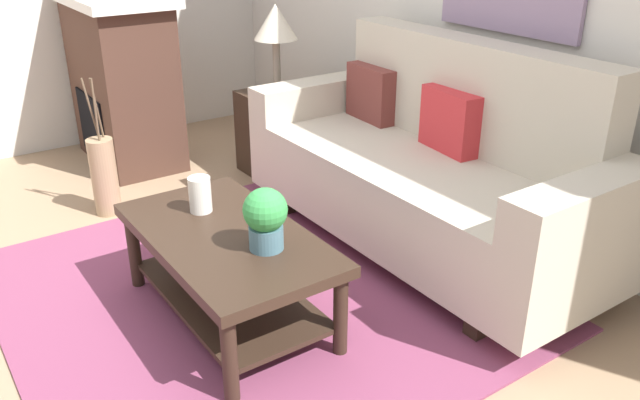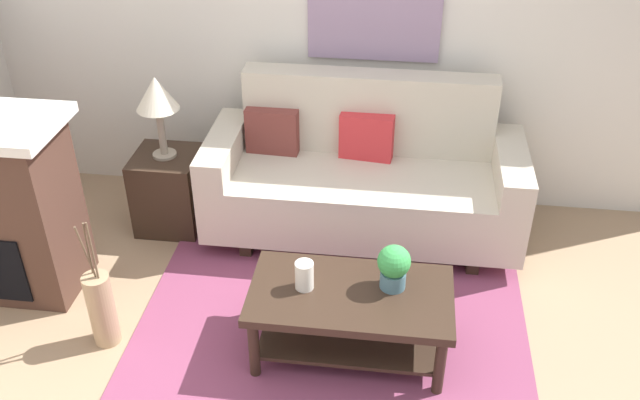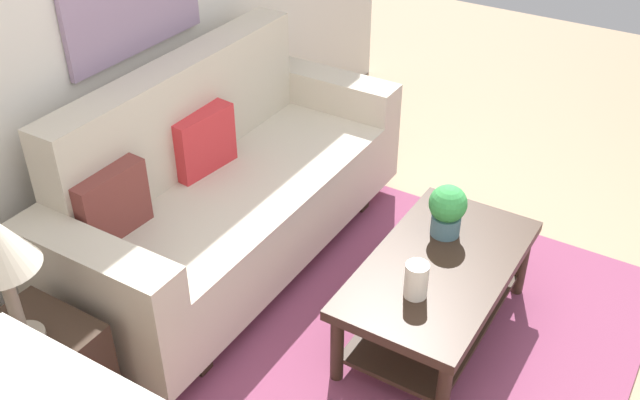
# 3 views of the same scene
# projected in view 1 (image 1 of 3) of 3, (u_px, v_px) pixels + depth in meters

# --- Properties ---
(ground_plane) EXTENTS (9.22, 9.22, 0.00)m
(ground_plane) POSITION_uv_depth(u_px,v_px,m) (157.00, 327.00, 2.87)
(ground_plane) COLOR #9E7F60
(area_rug) EXTENTS (2.28, 2.19, 0.01)m
(area_rug) POSITION_uv_depth(u_px,v_px,m) (255.00, 291.00, 3.12)
(area_rug) COLOR #843D5B
(area_rug) RESTS_ON ground_plane
(couch) EXTENTS (2.10, 0.84, 1.08)m
(couch) POSITION_uv_depth(u_px,v_px,m) (429.00, 171.00, 3.39)
(couch) COLOR beige
(couch) RESTS_ON ground_plane
(throw_pillow_maroon) EXTENTS (0.37, 0.14, 0.32)m
(throw_pillow_maroon) POSITION_uv_depth(u_px,v_px,m) (372.00, 93.00, 3.83)
(throw_pillow_maroon) COLOR brown
(throw_pillow_maroon) RESTS_ON couch
(throw_pillow_crimson) EXTENTS (0.37, 0.16, 0.32)m
(throw_pillow_crimson) POSITION_uv_depth(u_px,v_px,m) (450.00, 121.00, 3.35)
(throw_pillow_crimson) COLOR red
(throw_pillow_crimson) RESTS_ON couch
(coffee_table) EXTENTS (1.10, 0.60, 0.43)m
(coffee_table) POSITION_uv_depth(u_px,v_px,m) (227.00, 256.00, 2.80)
(coffee_table) COLOR #332319
(coffee_table) RESTS_ON ground_plane
(tabletop_vase) EXTENTS (0.10, 0.10, 0.16)m
(tabletop_vase) POSITION_uv_depth(u_px,v_px,m) (200.00, 195.00, 2.92)
(tabletop_vase) COLOR white
(tabletop_vase) RESTS_ON coffee_table
(potted_plant_tabletop) EXTENTS (0.18, 0.18, 0.26)m
(potted_plant_tabletop) POSITION_uv_depth(u_px,v_px,m) (265.00, 217.00, 2.57)
(potted_plant_tabletop) COLOR slate
(potted_plant_tabletop) RESTS_ON coffee_table
(side_table) EXTENTS (0.44, 0.44, 0.56)m
(side_table) POSITION_uv_depth(u_px,v_px,m) (279.00, 133.00, 4.41)
(side_table) COLOR #332319
(side_table) RESTS_ON ground_plane
(table_lamp) EXTENTS (0.28, 0.28, 0.57)m
(table_lamp) POSITION_uv_depth(u_px,v_px,m) (276.00, 26.00, 4.11)
(table_lamp) COLOR gray
(table_lamp) RESTS_ON side_table
(fireplace) EXTENTS (1.02, 0.58, 1.16)m
(fireplace) POSITION_uv_depth(u_px,v_px,m) (123.00, 80.00, 4.49)
(fireplace) COLOR #472D23
(fireplace) RESTS_ON ground_plane
(floor_vase) EXTENTS (0.15, 0.15, 0.47)m
(floor_vase) POSITION_uv_depth(u_px,v_px,m) (104.00, 177.00, 3.83)
(floor_vase) COLOR tan
(floor_vase) RESTS_ON ground_plane
(floor_vase_branch_a) EXTENTS (0.02, 0.02, 0.36)m
(floor_vase_branch_a) POSITION_uv_depth(u_px,v_px,m) (95.00, 110.00, 3.64)
(floor_vase_branch_a) COLOR brown
(floor_vase_branch_a) RESTS_ON floor_vase
(floor_vase_branch_b) EXTENTS (0.04, 0.05, 0.36)m
(floor_vase_branch_b) POSITION_uv_depth(u_px,v_px,m) (97.00, 108.00, 3.67)
(floor_vase_branch_b) COLOR brown
(floor_vase_branch_b) RESTS_ON floor_vase
(floor_vase_branch_c) EXTENTS (0.04, 0.05, 0.36)m
(floor_vase_branch_c) POSITION_uv_depth(u_px,v_px,m) (91.00, 109.00, 3.65)
(floor_vase_branch_c) COLOR brown
(floor_vase_branch_c) RESTS_ON floor_vase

